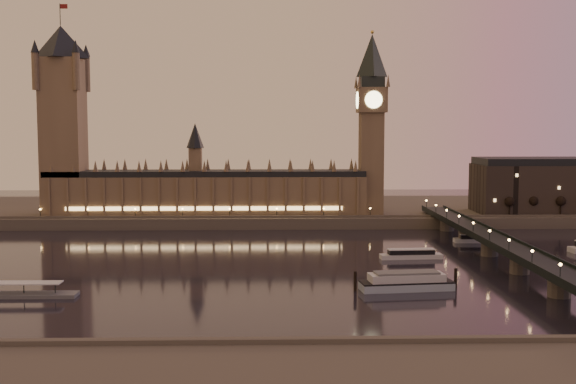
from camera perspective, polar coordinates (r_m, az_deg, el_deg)
name	(u,v)px	position (r m, az deg, el deg)	size (l,w,h in m)	color
ground	(279,265)	(294.37, -0.72, -5.80)	(700.00, 700.00, 0.00)	black
far_embankment	(323,210)	(458.25, 2.80, -1.46)	(560.00, 130.00, 6.00)	#423D35
palace_of_westminster	(206,187)	(413.04, -6.49, 0.39)	(180.00, 26.62, 52.00)	brown
victoria_tower	(63,109)	(426.37, -17.37, 6.26)	(31.68, 31.68, 118.00)	brown
big_ben	(371,113)	(413.96, 6.61, 6.25)	(17.68, 17.68, 104.00)	brown
westminster_bridge	(503,251)	(308.28, 16.62, -4.47)	(13.20, 260.00, 15.30)	black
bare_tree_0	(508,200)	(421.42, 16.96, -0.64)	(5.89, 5.89, 11.99)	black
bare_tree_1	(534,200)	(426.26, 18.84, -0.62)	(5.89, 5.89, 11.99)	black
bare_tree_2	(560,200)	(431.55, 20.67, -0.61)	(5.89, 5.89, 11.99)	black
cruise_boat_a	(411,254)	(312.63, 9.70, -4.87)	(26.74, 7.58, 4.22)	silver
cruise_boat_b	(478,239)	(362.48, 14.76, -3.58)	(23.14, 6.57, 4.24)	silver
moored_barge	(406,282)	(253.53, 9.34, -7.00)	(36.76, 12.68, 6.78)	#96AABF
pontoon_pier	(11,293)	(257.50, -21.06, -7.47)	(43.22, 7.20, 11.53)	#595B5E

